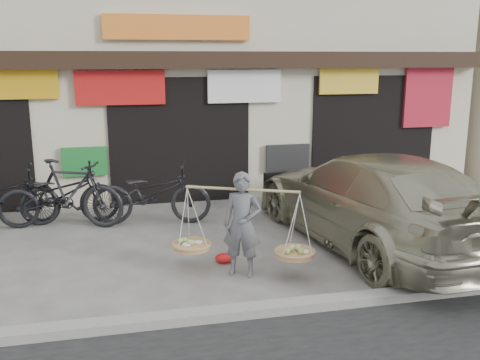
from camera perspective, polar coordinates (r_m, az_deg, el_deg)
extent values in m
plane|color=gray|center=(8.56, -3.48, -8.34)|extent=(70.00, 70.00, 0.00)
cube|color=gray|center=(6.74, -0.63, -13.92)|extent=(70.00, 0.25, 0.12)
cube|color=beige|center=(14.43, -8.01, 14.41)|extent=(14.00, 6.00, 7.00)
cube|color=black|center=(11.29, -6.53, 12.60)|extent=(14.00, 0.35, 0.35)
cube|color=black|center=(11.82, -6.53, 4.34)|extent=(3.00, 0.60, 2.70)
cube|color=black|center=(13.09, 13.51, 4.90)|extent=(3.00, 0.60, 2.70)
cube|color=gold|center=(11.47, -22.83, 9.45)|extent=(1.60, 0.08, 0.60)
cube|color=red|center=(11.31, -12.63, 9.59)|extent=(1.80, 0.08, 0.70)
cube|color=white|center=(11.62, 0.48, 9.98)|extent=(1.60, 0.08, 0.70)
cube|color=yellow|center=(12.39, 11.54, 10.37)|extent=(1.40, 0.08, 0.60)
cube|color=red|center=(13.35, 19.41, 8.35)|extent=(1.20, 0.08, 1.40)
cube|color=#208032|center=(11.51, -16.25, 1.91)|extent=(0.90, 0.08, 0.60)
cube|color=#272727|center=(12.07, 5.10, 2.39)|extent=(1.00, 0.08, 0.60)
cube|color=orange|center=(11.38, -6.66, 15.88)|extent=(3.00, 0.08, 0.50)
imported|color=slate|center=(7.69, 0.24, -4.78)|extent=(0.66, 0.56, 1.52)
cylinder|color=tan|center=(7.55, 0.24, -1.01)|extent=(1.52, 0.71, 0.04)
cylinder|color=tan|center=(7.99, -5.18, -7.04)|extent=(0.56, 0.56, 0.07)
ellipsoid|color=#A5BF66|center=(7.97, -5.19, -6.63)|extent=(0.39, 0.39, 0.10)
cylinder|color=tan|center=(7.71, 5.85, -7.80)|extent=(0.56, 0.56, 0.07)
ellipsoid|color=#A5BF66|center=(7.69, 5.86, -7.38)|extent=(0.39, 0.39, 0.10)
imported|color=black|center=(10.46, -17.68, -1.33)|extent=(2.17, 1.40, 1.27)
imported|color=black|center=(10.26, -9.41, -1.43)|extent=(2.33, 1.11, 1.17)
imported|color=black|center=(10.60, -18.72, -1.53)|extent=(2.25, 0.93, 1.15)
imported|color=#A19E82|center=(9.24, 13.84, -1.99)|extent=(2.93, 5.65, 1.57)
cube|color=black|center=(11.42, 6.52, -0.05)|extent=(1.70, 0.34, 0.45)
cube|color=silver|center=(11.50, 6.35, -0.46)|extent=(0.45, 0.08, 0.12)
ellipsoid|color=red|center=(8.37, -1.65, -8.30)|extent=(0.31, 0.25, 0.14)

